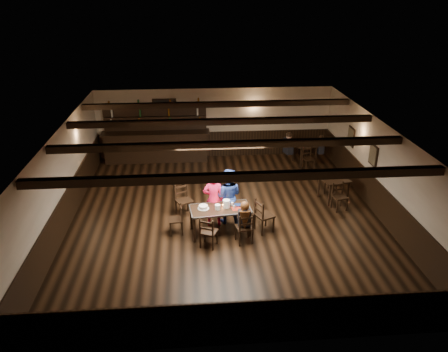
{
  "coord_description": "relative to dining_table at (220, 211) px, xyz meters",
  "views": [
    {
      "loc": [
        -0.95,
        -11.25,
        6.28
      ],
      "look_at": [
        -0.03,
        0.2,
        1.21
      ],
      "focal_mm": 35.0,
      "sensor_mm": 36.0,
      "label": 1
    }
  ],
  "objects": [
    {
      "name": "bg_patron_right",
      "position": [
        4.09,
        4.64,
        0.14
      ],
      "size": [
        0.21,
        0.34,
        0.7
      ],
      "color": "black",
      "rests_on": "ground"
    },
    {
      "name": "chair_far_pushed",
      "position": [
        -1.01,
        1.14,
        -0.12
      ],
      "size": [
        0.58,
        0.57,
        0.95
      ],
      "color": "black",
      "rests_on": "ground"
    },
    {
      "name": "chair_end_left",
      "position": [
        -1.13,
        0.09,
        -0.19
      ],
      "size": [
        0.4,
        0.42,
        0.83
      ],
      "color": "black",
      "rests_on": "ground"
    },
    {
      "name": "back_table_a",
      "position": [
        3.68,
        1.69,
        -0.03
      ],
      "size": [
        0.95,
        0.95,
        0.75
      ],
      "color": "black",
      "rests_on": "ground"
    },
    {
      "name": "salt_shaker",
      "position": [
        0.37,
        -0.06,
        0.12
      ],
      "size": [
        0.04,
        0.04,
        0.09
      ],
      "primitive_type": "cylinder",
      "color": "silver",
      "rests_on": "dining_table"
    },
    {
      "name": "dining_table",
      "position": [
        0.0,
        0.0,
        0.0
      ],
      "size": [
        1.71,
        0.99,
        0.75
      ],
      "color": "black",
      "rests_on": "ground"
    },
    {
      "name": "woman_pink",
      "position": [
        -0.15,
        0.46,
        0.12
      ],
      "size": [
        0.58,
        0.38,
        1.6
      ],
      "primitive_type": "imported",
      "rotation": [
        0.0,
        0.0,
        3.14
      ],
      "color": "#E32051",
      "rests_on": "ground"
    },
    {
      "name": "seated_person",
      "position": [
        0.59,
        -0.55,
        0.13
      ],
      "size": [
        0.32,
        0.47,
        0.77
      ],
      "color": "black",
      "rests_on": "ground"
    },
    {
      "name": "drink_glass",
      "position": [
        0.34,
        0.12,
        0.13
      ],
      "size": [
        0.06,
        0.06,
        0.1
      ],
      "primitive_type": "cylinder",
      "color": "silver",
      "rests_on": "dining_table"
    },
    {
      "name": "plate_stack_a",
      "position": [
        -0.07,
        -0.05,
        0.15
      ],
      "size": [
        0.15,
        0.15,
        0.14
      ],
      "primitive_type": "cylinder",
      "color": "white",
      "rests_on": "dining_table"
    },
    {
      "name": "chair_near_left",
      "position": [
        -0.37,
        -0.72,
        -0.17
      ],
      "size": [
        0.53,
        0.52,
        0.87
      ],
      "color": "black",
      "rests_on": "ground"
    },
    {
      "name": "back_table_b",
      "position": [
        3.55,
        4.84,
        -0.03
      ],
      "size": [
        0.93,
        0.93,
        0.75
      ],
      "color": "black",
      "rests_on": "ground"
    },
    {
      "name": "chair_end_right",
      "position": [
        1.14,
        -0.04,
        -0.11
      ],
      "size": [
        0.57,
        0.58,
        0.96
      ],
      "color": "black",
      "rests_on": "ground"
    },
    {
      "name": "pepper_shaker",
      "position": [
        0.42,
        -0.01,
        0.12
      ],
      "size": [
        0.03,
        0.03,
        0.09
      ],
      "primitive_type": "cylinder",
      "color": "#A5A8AD",
      "rests_on": "dining_table"
    },
    {
      "name": "menu_blue",
      "position": [
        0.55,
        0.14,
        0.08
      ],
      "size": [
        0.31,
        0.23,
        0.0
      ],
      "primitive_type": "cube",
      "rotation": [
        0.0,
        0.0,
        -0.06
      ],
      "color": "#0E1D49",
      "rests_on": "dining_table"
    },
    {
      "name": "bg_patron_left",
      "position": [
        2.89,
        4.7,
        0.2
      ],
      "size": [
        0.34,
        0.45,
        0.82
      ],
      "color": "black",
      "rests_on": "ground"
    },
    {
      "name": "chair_near_right",
      "position": [
        0.61,
        -0.6,
        -0.16
      ],
      "size": [
        0.49,
        0.47,
        0.89
      ],
      "color": "black",
      "rests_on": "ground"
    },
    {
      "name": "tea_light",
      "position": [
        0.08,
        0.11,
        0.1
      ],
      "size": [
        0.05,
        0.05,
        0.06
      ],
      "color": "#A5A8AD",
      "rests_on": "dining_table"
    },
    {
      "name": "plate_stack_b",
      "position": [
        0.17,
        0.04,
        0.19
      ],
      "size": [
        0.19,
        0.19,
        0.22
      ],
      "primitive_type": "cylinder",
      "color": "white",
      "rests_on": "dining_table"
    },
    {
      "name": "cake",
      "position": [
        -0.45,
        0.01,
        0.12
      ],
      "size": [
        0.31,
        0.31,
        0.1
      ],
      "color": "white",
      "rests_on": "dining_table"
    },
    {
      "name": "ground",
      "position": [
        0.22,
        0.89,
        -0.68
      ],
      "size": [
        10.0,
        10.0,
        0.0
      ],
      "primitive_type": "plane",
      "color": "black",
      "rests_on": "ground"
    },
    {
      "name": "bar_counter",
      "position": [
        -2.05,
        5.61,
        0.05
      ],
      "size": [
        4.07,
        0.7,
        2.2
      ],
      "color": "black",
      "rests_on": "ground"
    },
    {
      "name": "room_shell",
      "position": [
        0.23,
        0.93,
        1.07
      ],
      "size": [
        9.02,
        10.02,
        2.71
      ],
      "color": "beige",
      "rests_on": "ground"
    },
    {
      "name": "menu_red",
      "position": [
        0.47,
        -0.05,
        0.08
      ],
      "size": [
        0.37,
        0.29,
        0.0
      ],
      "primitive_type": "cube",
      "rotation": [
        0.0,
        0.0,
        0.19
      ],
      "color": "maroon",
      "rests_on": "dining_table"
    },
    {
      "name": "man_blue",
      "position": [
        0.26,
        0.59,
        0.14
      ],
      "size": [
        0.91,
        0.78,
        1.63
      ],
      "primitive_type": "imported",
      "rotation": [
        0.0,
        0.0,
        2.91
      ],
      "color": "navy",
      "rests_on": "ground"
    }
  ]
}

